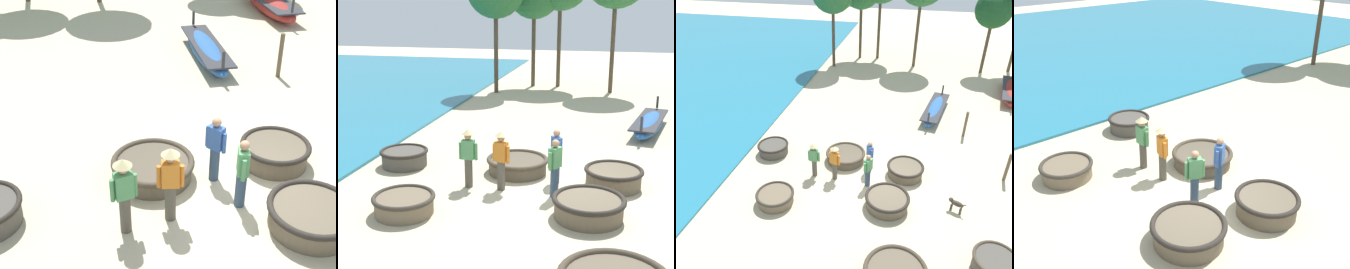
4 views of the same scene
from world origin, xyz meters
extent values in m
plane|color=#C6B793|center=(0.00, 0.00, 0.00)|extent=(80.00, 80.00, 0.00)
cylinder|color=brown|center=(-3.71, -1.92, 0.21)|extent=(1.42, 1.42, 0.43)
torus|color=#332D26|center=(-3.71, -1.92, 0.43)|extent=(1.53, 1.53, 0.11)
cylinder|color=#4C473F|center=(-5.20, 1.32, 0.24)|extent=(1.39, 1.39, 0.48)
torus|color=#28231E|center=(-5.20, 1.32, 0.48)|extent=(1.51, 1.51, 0.11)
cylinder|color=brown|center=(0.67, -1.17, 0.24)|extent=(1.63, 1.63, 0.47)
torus|color=#28231E|center=(0.67, -1.17, 0.47)|extent=(1.76, 1.76, 0.13)
cylinder|color=brown|center=(-1.61, 1.52, 0.20)|extent=(1.73, 1.73, 0.41)
torus|color=#42382B|center=(-1.61, 1.52, 0.41)|extent=(1.87, 1.87, 0.14)
cylinder|color=brown|center=(1.23, 0.98, 0.24)|extent=(1.51, 1.51, 0.49)
torus|color=#28231E|center=(1.23, 0.98, 0.49)|extent=(1.63, 1.63, 0.12)
cylinder|color=#4C473F|center=(4.33, -3.32, 0.28)|extent=(1.35, 1.35, 0.55)
torus|color=#42382B|center=(4.33, -3.32, 0.55)|extent=(1.46, 1.46, 0.11)
ellipsoid|color=#285693|center=(2.57, 7.37, 0.29)|extent=(1.84, 4.62, 0.58)
cube|color=#2D2D33|center=(2.57, 7.37, 0.48)|extent=(1.80, 4.28, 0.06)
cylinder|color=#2D2D33|center=(3.00, 9.41, 0.79)|extent=(0.10, 0.10, 0.52)
cylinder|color=#2D2D33|center=(2.14, 5.33, 0.79)|extent=(0.10, 0.10, 0.52)
ellipsoid|color=maroon|center=(7.54, 11.07, 0.36)|extent=(2.04, 4.97, 0.73)
cylinder|color=#2D425B|center=(-0.29, -0.07, 0.41)|extent=(0.22, 0.22, 0.82)
cube|color=#4C8E56|center=(-0.29, -0.07, 1.09)|extent=(0.35, 0.40, 0.54)
sphere|color=#A37556|center=(-0.29, -0.07, 1.47)|extent=(0.20, 0.20, 0.20)
cylinder|color=#4C8E56|center=(-0.19, 0.13, 1.04)|extent=(0.09, 0.09, 0.48)
cylinder|color=#4C8E56|center=(-0.39, -0.27, 1.04)|extent=(0.09, 0.09, 0.48)
cylinder|color=#2D425B|center=(-0.38, 0.93, 0.41)|extent=(0.22, 0.22, 0.82)
cube|color=#33569E|center=(-0.38, 0.93, 1.09)|extent=(0.35, 0.40, 0.54)
sphere|color=#A37556|center=(-0.38, 0.93, 1.47)|extent=(0.20, 0.20, 0.20)
cylinder|color=#33569E|center=(-0.28, 0.74, 1.04)|extent=(0.09, 0.09, 0.48)
cylinder|color=#33569E|center=(-0.48, 1.13, 1.04)|extent=(0.09, 0.09, 0.48)
cylinder|color=#4C473D|center=(-2.70, 0.09, 0.41)|extent=(0.22, 0.22, 0.82)
cube|color=#4C8E56|center=(-2.70, 0.09, 1.09)|extent=(0.35, 0.23, 0.54)
sphere|color=#A37556|center=(-2.70, 0.09, 1.47)|extent=(0.20, 0.20, 0.20)
cylinder|color=#4C8E56|center=(-2.48, 0.10, 1.04)|extent=(0.09, 0.09, 0.48)
cylinder|color=#4C8E56|center=(-2.92, 0.09, 1.04)|extent=(0.09, 0.09, 0.48)
cone|color=#D1BC84|center=(-2.70, 0.09, 1.60)|extent=(0.36, 0.36, 0.14)
cylinder|color=#4C473D|center=(-1.77, 0.09, 0.41)|extent=(0.22, 0.22, 0.82)
cube|color=orange|center=(-1.77, 0.09, 1.09)|extent=(0.39, 0.32, 0.54)
sphere|color=#A37556|center=(-1.77, 0.09, 1.47)|extent=(0.20, 0.20, 0.20)
cylinder|color=orange|center=(-1.56, 0.02, 1.04)|extent=(0.09, 0.09, 0.48)
cylinder|color=orange|center=(-1.98, 0.16, 1.04)|extent=(0.09, 0.09, 0.48)
cone|color=#D1BC84|center=(-1.77, 0.09, 1.60)|extent=(0.36, 0.36, 0.14)
ellipsoid|color=#3D3328|center=(3.31, -0.84, 0.39)|extent=(0.56, 0.40, 0.22)
sphere|color=#3D3328|center=(3.09, -0.73, 0.46)|extent=(0.18, 0.18, 0.18)
cylinder|color=#3D3328|center=(3.54, -0.95, 0.45)|extent=(0.20, 0.12, 0.16)
cylinder|color=#3D3328|center=(3.12, -0.82, 0.14)|extent=(0.06, 0.06, 0.28)
cylinder|color=#3D3328|center=(3.18, -0.70, 0.14)|extent=(0.06, 0.06, 0.28)
cylinder|color=#3D3328|center=(3.45, -0.98, 0.14)|extent=(0.06, 0.06, 0.28)
cylinder|color=#3D3328|center=(3.51, -0.85, 0.14)|extent=(0.06, 0.06, 0.28)
cylinder|color=brown|center=(5.50, 1.61, 0.69)|extent=(0.14, 0.14, 1.37)
cylinder|color=brown|center=(4.05, 5.08, 0.72)|extent=(0.14, 0.14, 1.44)
cylinder|color=#4C3D2D|center=(0.92, 15.70, 2.59)|extent=(0.24, 0.24, 5.18)
cylinder|color=#4C3D2D|center=(6.13, 15.41, 1.89)|extent=(0.24, 0.24, 3.79)
sphere|color=#194723|center=(6.13, 15.41, 4.71)|extent=(2.65, 2.65, 2.65)
cylinder|color=#4C3D2D|center=(-2.26, 17.10, 2.52)|extent=(0.24, 0.24, 5.03)
cylinder|color=#4C3D2D|center=(-5.47, 14.24, 2.30)|extent=(0.24, 0.24, 4.60)
cylinder|color=#4C3D2D|center=(-3.78, 16.88, 2.25)|extent=(0.24, 0.24, 4.50)
camera|label=1|loc=(-4.48, -6.50, 6.35)|focal=50.00mm
camera|label=2|loc=(1.05, -11.55, 4.93)|focal=50.00mm
camera|label=3|loc=(1.18, -10.92, 9.18)|focal=35.00mm
camera|label=4|loc=(5.81, -6.00, 6.12)|focal=42.00mm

